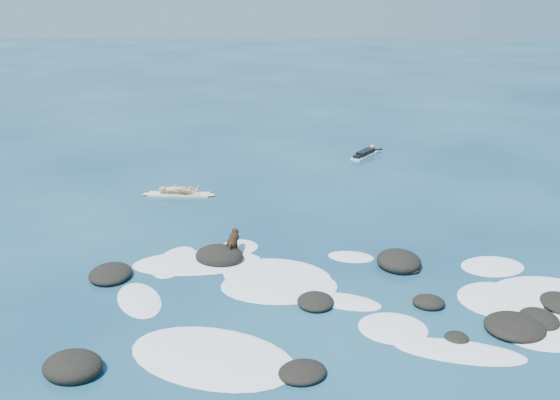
{
  "coord_description": "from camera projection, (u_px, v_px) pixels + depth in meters",
  "views": [
    {
      "loc": [
        -0.95,
        -15.76,
        7.83
      ],
      "look_at": [
        -0.44,
        4.0,
        0.9
      ],
      "focal_mm": 40.0,
      "sensor_mm": 36.0,
      "label": 1
    }
  ],
  "objects": [
    {
      "name": "paddling_surfer_rig",
      "position": [
        366.0,
        153.0,
        29.61
      ],
      "size": [
        1.68,
        2.04,
        0.4
      ],
      "rotation": [
        0.0,
        0.0,
        0.94
      ],
      "color": "white",
      "rests_on": "ground"
    },
    {
      "name": "dog",
      "position": [
        233.0,
        240.0,
        18.74
      ],
      "size": [
        0.38,
        1.17,
        0.74
      ],
      "rotation": [
        0.0,
        0.0,
        1.45
      ],
      "color": "black",
      "rests_on": "ground"
    },
    {
      "name": "breaking_foam",
      "position": [
        326.0,
        296.0,
        16.43
      ],
      "size": [
        12.94,
        8.51,
        0.12
      ],
      "color": "white",
      "rests_on": "ground"
    },
    {
      "name": "ground",
      "position": [
        299.0,
        277.0,
        17.48
      ],
      "size": [
        160.0,
        160.0,
        0.0
      ],
      "primitive_type": "plane",
      "color": "#0A2642",
      "rests_on": "ground"
    },
    {
      "name": "standing_surfer_rig",
      "position": [
        178.0,
        180.0,
        23.95
      ],
      "size": [
        2.86,
        0.66,
        1.63
      ],
      "rotation": [
        0.0,
        0.0,
        -0.07
      ],
      "color": "beige",
      "rests_on": "ground"
    },
    {
      "name": "reef_rocks",
      "position": [
        334.0,
        297.0,
        16.14
      ],
      "size": [
        13.3,
        7.12,
        0.61
      ],
      "color": "black",
      "rests_on": "ground"
    }
  ]
}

